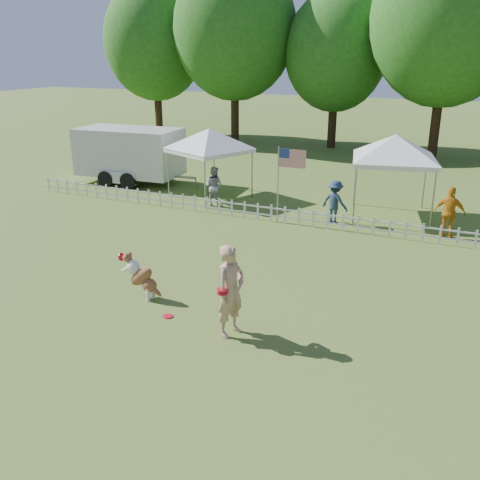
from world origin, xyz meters
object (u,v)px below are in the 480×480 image
(handler, at_px, (231,291))
(canopy_tent_left, at_px, (210,164))
(cargo_trailer, at_px, (130,155))
(spectator_b, at_px, (335,202))
(flag_pole, at_px, (278,185))
(dog, at_px, (142,277))
(spectator_c, at_px, (450,213))
(spectator_a, at_px, (214,186))
(frisbee_on_turf, at_px, (168,316))
(canopy_tent_right, at_px, (392,177))

(handler, xyz_separation_m, canopy_tent_left, (-5.57, 9.62, 0.36))
(cargo_trailer, height_order, spectator_b, cargo_trailer)
(spectator_b, bearing_deg, flag_pole, 38.79)
(spectator_b, bearing_deg, dog, 88.35)
(spectator_b, distance_m, spectator_c, 3.65)
(handler, relative_size, spectator_a, 1.30)
(flag_pole, height_order, spectator_b, flag_pole)
(cargo_trailer, height_order, spectator_a, cargo_trailer)
(dog, distance_m, spectator_a, 8.19)
(canopy_tent_left, relative_size, cargo_trailer, 0.48)
(frisbee_on_turf, bearing_deg, spectator_c, 58.07)
(dog, relative_size, spectator_a, 0.72)
(canopy_tent_left, xyz_separation_m, spectator_c, (9.10, -1.30, -0.51))
(handler, bearing_deg, canopy_tent_left, 44.80)
(frisbee_on_turf, xyz_separation_m, canopy_tent_right, (3.04, 9.92, 1.40))
(frisbee_on_turf, bearing_deg, spectator_b, 79.83)
(canopy_tent_right, relative_size, flag_pole, 1.09)
(canopy_tent_right, bearing_deg, flag_pole, -157.19)
(canopy_tent_left, xyz_separation_m, spectator_b, (5.46, -1.29, -0.59))
(dog, relative_size, spectator_b, 0.72)
(cargo_trailer, bearing_deg, spectator_a, -23.66)
(spectator_a, bearing_deg, cargo_trailer, -18.87)
(handler, xyz_separation_m, spectator_a, (-4.84, 8.56, -0.23))
(flag_pole, bearing_deg, spectator_a, 159.46)
(flag_pole, bearing_deg, canopy_tent_left, 148.77)
(frisbee_on_turf, bearing_deg, dog, 150.98)
(canopy_tent_left, xyz_separation_m, canopy_tent_right, (7.01, 0.40, 0.07))
(cargo_trailer, bearing_deg, spectator_b, -16.02)
(canopy_tent_right, xyz_separation_m, spectator_a, (-6.29, -1.45, -0.66))
(spectator_b, bearing_deg, cargo_trailer, 5.21)
(dog, xyz_separation_m, spectator_b, (2.54, 7.65, 0.21))
(flag_pole, bearing_deg, dog, -98.53)
(dog, bearing_deg, spectator_c, 54.27)
(spectator_a, relative_size, spectator_c, 0.91)
(dog, xyz_separation_m, canopy_tent_left, (-2.91, 8.94, 0.80))
(frisbee_on_turf, height_order, cargo_trailer, cargo_trailer)
(flag_pole, distance_m, spectator_b, 2.02)
(flag_pole, xyz_separation_m, spectator_c, (5.44, 0.71, -0.48))
(canopy_tent_left, height_order, spectator_b, canopy_tent_left)
(handler, height_order, spectator_b, handler)
(canopy_tent_left, relative_size, canopy_tent_right, 0.95)
(frisbee_on_turf, height_order, flag_pole, flag_pole)
(handler, relative_size, spectator_c, 1.19)
(canopy_tent_right, bearing_deg, spectator_c, -52.04)
(canopy_tent_left, distance_m, flag_pole, 4.18)
(canopy_tent_left, height_order, spectator_c, canopy_tent_left)
(handler, distance_m, dog, 2.77)
(frisbee_on_turf, xyz_separation_m, flag_pole, (-0.32, 7.51, 1.29))
(cargo_trailer, xyz_separation_m, spectator_c, (13.46, -2.02, -0.40))
(handler, relative_size, dog, 1.82)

